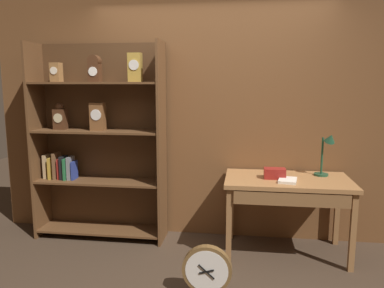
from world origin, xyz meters
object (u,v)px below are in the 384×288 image
(desk_lamp, at_px, (327,151))
(open_repair_manual, at_px, (288,180))
(bookshelf, at_px, (97,142))
(toolbox_small, at_px, (275,173))
(workbench, at_px, (288,188))
(round_clock_large, at_px, (207,271))

(desk_lamp, bearing_deg, open_repair_manual, -146.78)
(bookshelf, distance_m, toolbox_small, 1.89)
(workbench, relative_size, round_clock_large, 2.77)
(workbench, bearing_deg, toolbox_small, 177.68)
(workbench, relative_size, desk_lamp, 2.70)
(desk_lamp, distance_m, round_clock_large, 1.69)
(toolbox_small, height_order, open_repair_manual, toolbox_small)
(bookshelf, relative_size, desk_lamp, 4.73)
(open_repair_manual, bearing_deg, desk_lamp, 43.34)
(workbench, relative_size, open_repair_manual, 5.44)
(round_clock_large, bearing_deg, desk_lamp, 43.87)
(bookshelf, relative_size, toolbox_small, 10.26)
(bookshelf, relative_size, round_clock_large, 4.85)
(bookshelf, relative_size, workbench, 1.75)
(open_repair_manual, distance_m, round_clock_large, 1.17)
(open_repair_manual, height_order, round_clock_large, open_repair_manual)
(desk_lamp, height_order, toolbox_small, desk_lamp)
(bookshelf, bearing_deg, toolbox_small, -6.37)
(toolbox_small, bearing_deg, open_repair_manual, -42.05)
(workbench, bearing_deg, open_repair_manual, -98.67)
(toolbox_small, bearing_deg, bookshelf, 173.63)
(workbench, distance_m, toolbox_small, 0.19)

